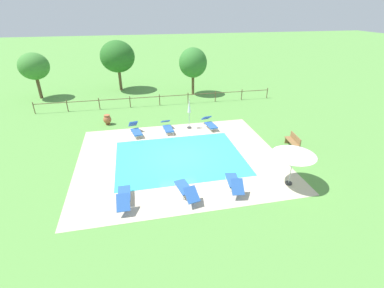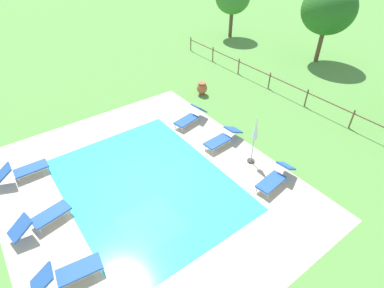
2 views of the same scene
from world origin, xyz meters
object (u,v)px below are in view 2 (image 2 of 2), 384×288
object	(u,v)px
sun_lounger_south_mid	(23,170)
terracotta_urn_near_fence	(202,88)
tree_centre	(329,9)
sun_lounger_north_mid	(222,138)
sun_lounger_north_end	(69,273)
sun_lounger_north_near_steps	(275,177)
patio_umbrella_closed_row_west	(255,133)
sun_lounger_north_far	(190,117)
sun_lounger_south_end	(42,218)

from	to	relation	value
sun_lounger_south_mid	terracotta_urn_near_fence	xyz separation A→B (m)	(-1.31, 10.28, 0.05)
sun_lounger_south_mid	tree_centre	size ratio (longest dim) A/B	0.38
sun_lounger_north_mid	sun_lounger_south_mid	xyz separation A→B (m)	(-3.14, -8.01, 0.02)
sun_lounger_north_end	sun_lounger_north_near_steps	bearing A→B (deg)	83.68
patio_umbrella_closed_row_west	tree_centre	distance (m)	13.27
sun_lounger_south_mid	terracotta_urn_near_fence	size ratio (longest dim) A/B	2.56
sun_lounger_north_mid	sun_lounger_north_far	size ratio (longest dim) A/B	1.03
sun_lounger_north_mid	sun_lounger_south_end	xyz separation A→B (m)	(-0.15, -8.06, 0.01)
patio_umbrella_closed_row_west	terracotta_urn_near_fence	bearing A→B (deg)	161.36
sun_lounger_north_near_steps	terracotta_urn_near_fence	xyz separation A→B (m)	(-7.72, 2.32, 0.06)
sun_lounger_south_end	tree_centre	world-z (taller)	tree_centre
sun_lounger_north_mid	sun_lounger_north_far	xyz separation A→B (m)	(-2.35, -0.14, 0.03)
terracotta_urn_near_fence	sun_lounger_north_far	bearing A→B (deg)	-48.90
sun_lounger_south_end	sun_lounger_north_end	bearing A→B (deg)	1.58
sun_lounger_north_far	tree_centre	bearing A→B (deg)	95.48
sun_lounger_north_end	tree_centre	distance (m)	21.29
tree_centre	sun_lounger_north_far	bearing A→B (deg)	-84.52
patio_umbrella_closed_row_west	sun_lounger_north_far	bearing A→B (deg)	-175.31
sun_lounger_north_far	sun_lounger_south_mid	distance (m)	7.91
sun_lounger_north_mid	sun_lounger_north_far	distance (m)	2.35
sun_lounger_north_mid	sun_lounger_north_end	xyz separation A→B (m)	(2.39, -7.99, 0.02)
terracotta_urn_near_fence	sun_lounger_south_mid	bearing A→B (deg)	-82.74
sun_lounger_north_end	sun_lounger_south_mid	distance (m)	5.53
sun_lounger_south_mid	sun_lounger_north_mid	bearing A→B (deg)	68.59
sun_lounger_north_mid	sun_lounger_north_far	bearing A→B (deg)	-176.56
sun_lounger_north_far	sun_lounger_north_mid	bearing A→B (deg)	3.44
tree_centre	sun_lounger_north_end	bearing A→B (deg)	-73.66
sun_lounger_north_far	sun_lounger_south_end	size ratio (longest dim) A/B	0.97
sun_lounger_north_far	sun_lounger_north_end	distance (m)	9.17
terracotta_urn_near_fence	tree_centre	world-z (taller)	tree_centre
sun_lounger_north_far	patio_umbrella_closed_row_west	bearing A→B (deg)	4.69
sun_lounger_north_far	terracotta_urn_near_fence	size ratio (longest dim) A/B	2.59
sun_lounger_south_mid	tree_centre	bearing A→B (deg)	91.11
sun_lounger_north_mid	sun_lounger_south_mid	world-z (taller)	sun_lounger_south_mid
sun_lounger_north_near_steps	patio_umbrella_closed_row_west	xyz separation A→B (m)	(-1.55, 0.25, 1.19)
sun_lounger_north_end	sun_lounger_south_end	size ratio (longest dim) A/B	0.96
terracotta_urn_near_fence	sun_lounger_north_end	bearing A→B (deg)	-56.32
sun_lounger_north_mid	patio_umbrella_closed_row_west	bearing A→B (deg)	6.39
sun_lounger_south_mid	terracotta_urn_near_fence	bearing A→B (deg)	97.26
sun_lounger_north_mid	terracotta_urn_near_fence	size ratio (longest dim) A/B	2.67
sun_lounger_south_end	sun_lounger_south_mid	bearing A→B (deg)	179.04
sun_lounger_north_end	patio_umbrella_closed_row_west	distance (m)	8.29
sun_lounger_north_near_steps	terracotta_urn_near_fence	bearing A→B (deg)	163.24
patio_umbrella_closed_row_west	terracotta_urn_near_fence	size ratio (longest dim) A/B	2.99
patio_umbrella_closed_row_west	tree_centre	world-z (taller)	tree_centre
terracotta_urn_near_fence	tree_centre	bearing A→B (deg)	84.71
sun_lounger_north_near_steps	sun_lounger_north_end	size ratio (longest dim) A/B	1.02
sun_lounger_north_far	terracotta_urn_near_fence	world-z (taller)	sun_lounger_north_far
sun_lounger_north_mid	sun_lounger_south_mid	distance (m)	8.60
sun_lounger_south_mid	tree_centre	distance (m)	20.47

